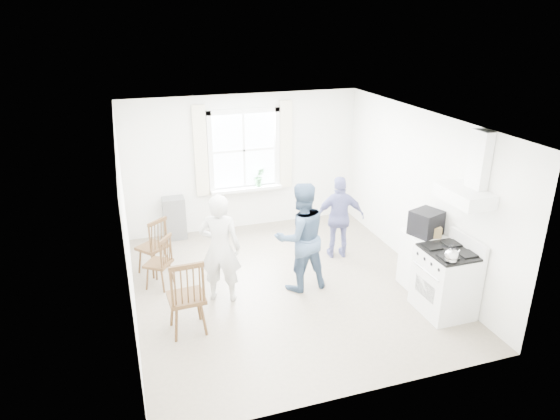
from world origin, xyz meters
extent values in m
cube|color=gray|center=(0.00, 0.00, -0.01)|extent=(4.62, 5.12, 0.02)
cube|color=white|center=(0.00, 2.52, 1.30)|extent=(4.62, 0.04, 2.64)
cube|color=white|center=(0.00, -2.52, 1.30)|extent=(4.62, 0.04, 2.64)
cube|color=white|center=(-2.27, 0.00, 1.30)|extent=(0.04, 5.12, 2.64)
cube|color=white|center=(2.27, 0.00, 1.30)|extent=(0.04, 5.12, 2.64)
cube|color=white|center=(0.00, 0.00, 2.61)|extent=(4.62, 5.12, 0.02)
cube|color=white|center=(0.00, 2.48, 1.55)|extent=(1.20, 0.02, 1.40)
cube|color=white|center=(0.00, 2.46, 2.29)|extent=(1.38, 0.09, 0.09)
cube|color=white|center=(0.00, 2.46, 0.81)|extent=(1.38, 0.09, 0.09)
cube|color=white|center=(-0.65, 2.46, 1.55)|extent=(0.09, 0.09, 1.58)
cube|color=white|center=(0.65, 2.46, 1.55)|extent=(0.09, 0.09, 1.58)
cube|color=white|center=(0.00, 2.38, 0.82)|extent=(1.38, 0.24, 0.06)
cube|color=#F1E7C6|center=(-0.82, 2.44, 1.60)|extent=(0.24, 0.05, 1.70)
cube|color=#F1E7C6|center=(0.82, 2.44, 1.60)|extent=(0.24, 0.05, 1.70)
cube|color=white|center=(2.02, -1.35, 1.74)|extent=(0.45, 0.76, 0.18)
cube|color=white|center=(2.17, -1.35, 2.21)|extent=(0.14, 0.30, 0.76)
cube|color=slate|center=(-1.40, 2.33, 0.40)|extent=(0.40, 0.30, 0.80)
cube|color=silver|center=(1.91, -1.35, 0.46)|extent=(0.65, 0.76, 0.92)
cube|color=black|center=(1.91, -1.35, 0.94)|extent=(0.61, 0.72, 0.03)
cube|color=silver|center=(2.20, -1.35, 1.02)|extent=(0.06, 0.76, 0.20)
cylinder|color=silver|center=(1.56, -1.35, 0.70)|extent=(0.02, 0.61, 0.02)
sphere|color=silver|center=(1.73, -1.61, 1.04)|extent=(0.18, 0.18, 0.18)
cylinder|color=silver|center=(1.73, -1.61, 0.99)|extent=(0.16, 0.16, 0.04)
torus|color=black|center=(1.73, -1.61, 1.15)|extent=(0.11, 0.03, 0.11)
cube|color=white|center=(1.98, -0.65, 0.45)|extent=(0.50, 0.55, 0.90)
cube|color=black|center=(1.96, -0.67, 1.00)|extent=(0.51, 0.49, 0.19)
cube|color=black|center=(1.96, -0.67, 1.18)|extent=(0.51, 0.49, 0.17)
cube|color=olive|center=(2.00, -0.77, 0.98)|extent=(0.29, 0.24, 0.16)
cube|color=#3F2814|center=(-1.90, 1.12, 0.44)|extent=(0.56, 0.56, 0.05)
cube|color=#3F2814|center=(-1.79, 0.98, 0.70)|extent=(0.34, 0.29, 0.52)
cylinder|color=#3F2814|center=(-1.90, 1.12, 0.21)|extent=(0.03, 0.03, 0.42)
cube|color=#3F2814|center=(-1.60, -0.71, 0.50)|extent=(0.49, 0.47, 0.06)
cube|color=#3F2814|center=(-1.59, -0.91, 0.80)|extent=(0.45, 0.09, 0.60)
cylinder|color=#3F2814|center=(-1.60, -0.71, 0.24)|extent=(0.04, 0.04, 0.48)
cube|color=#3F2814|center=(-1.85, 0.59, 0.39)|extent=(0.50, 0.50, 0.04)
cube|color=#3F2814|center=(-1.72, 0.50, 0.63)|extent=(0.24, 0.32, 0.47)
cylinder|color=#3F2814|center=(-1.85, 0.59, 0.19)|extent=(0.03, 0.03, 0.38)
imported|color=silver|center=(-1.01, -0.06, 0.82)|extent=(0.78, 0.78, 1.65)
imported|color=#3F5675|center=(0.21, -0.10, 0.85)|extent=(0.89, 0.89, 1.70)
imported|color=navy|center=(1.21, 0.70, 0.72)|extent=(1.01, 1.01, 1.45)
imported|color=#32723B|center=(0.26, 2.36, 1.03)|extent=(0.23, 0.23, 0.37)
camera|label=1|loc=(-2.17, -6.44, 3.97)|focal=32.00mm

